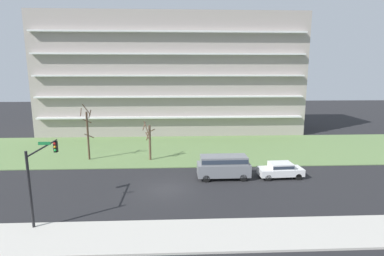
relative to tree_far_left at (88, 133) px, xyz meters
name	(u,v)px	position (x,y,z in m)	size (l,w,h in m)	color
ground	(166,189)	(9.66, -9.50, -3.36)	(160.00, 160.00, 0.00)	#232326
sidewalk_curb_near	(161,236)	(9.66, -17.50, -3.29)	(80.00, 4.00, 0.15)	#BCB7AD
grass_lawn_strip	(170,149)	(9.66, 4.50, -3.32)	(80.00, 16.00, 0.08)	#66844C
apartment_building	(172,75)	(9.66, 18.26, 6.53)	(43.93, 12.48, 19.78)	#9E938C
tree_far_left	(88,133)	(0.00, 0.00, 0.00)	(1.55, 1.41, 6.89)	#4C3828
tree_left	(149,140)	(7.31, -0.40, -0.86)	(1.38, 1.45, 4.83)	brown
sedan_white_near_left	(280,169)	(21.06, -7.00, -2.49)	(4.49, 2.04, 1.57)	white
van_gray_center_left	(224,165)	(15.27, -7.00, -1.97)	(5.22, 2.06, 2.36)	slate
traffic_signal_mast	(41,168)	(0.88, -14.30, 0.43)	(0.90, 5.04, 5.52)	black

